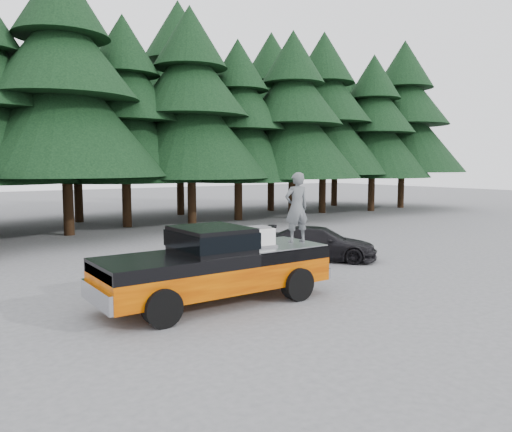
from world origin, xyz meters
TOP-DOWN VIEW (x-y plane):
  - ground at (0.00, 0.00)m, footprint 120.00×120.00m
  - pickup_truck at (-1.23, -0.02)m, footprint 6.00×2.04m
  - truck_cab at (-1.33, -0.02)m, footprint 1.66×1.90m
  - air_compressor at (-0.02, -0.20)m, footprint 0.71×0.61m
  - man_on_bed at (1.26, -0.16)m, footprint 0.76×0.57m
  - parked_car at (4.82, 2.80)m, footprint 3.89×4.20m
  - treeline at (0.42, 17.20)m, footprint 60.15×16.05m

SIDE VIEW (x-z plane):
  - ground at x=0.00m, z-range 0.00..0.00m
  - parked_car at x=4.82m, z-range 0.00..1.18m
  - pickup_truck at x=-1.23m, z-range 0.00..1.33m
  - air_compressor at x=-0.02m, z-range 1.33..1.79m
  - truck_cab at x=-1.33m, z-range 1.33..1.92m
  - man_on_bed at x=1.26m, z-range 1.33..3.23m
  - treeline at x=0.42m, z-range -1.03..16.47m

